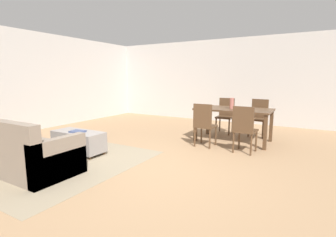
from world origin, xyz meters
name	(u,v)px	position (x,y,z in m)	size (l,w,h in m)	color
ground_plane	(148,168)	(0.00, 0.00, 0.00)	(10.80, 10.80, 0.00)	#9E7A56
wall_back	(235,81)	(0.00, 5.00, 1.35)	(9.00, 0.12, 2.70)	beige
wall_left	(16,82)	(-4.50, 0.50, 1.35)	(0.12, 11.00, 2.70)	beige
area_rug	(52,159)	(-1.72, -0.53, 0.00)	(3.00, 2.80, 0.01)	gray
couch	(14,151)	(-1.83, -1.10, 0.29)	(2.22, 0.87, 0.86)	gray
ottoman_table	(79,141)	(-1.61, -0.01, 0.25)	(1.06, 0.45, 0.43)	gray
dining_table	(234,112)	(0.69, 2.43, 0.67)	(1.65, 0.91, 0.76)	#513823
dining_chair_near_left	(204,123)	(0.30, 1.64, 0.52)	(0.41, 0.41, 0.92)	#513823
dining_chair_near_right	(244,127)	(1.14, 1.60, 0.52)	(0.43, 0.43, 0.92)	#513823
dining_chair_far_left	(226,113)	(0.27, 3.21, 0.52)	(0.41, 0.41, 0.92)	#513823
dining_chair_far_right	(259,115)	(1.09, 3.29, 0.52)	(0.42, 0.42, 0.92)	#513823
vase_centerpiece	(232,103)	(0.65, 2.39, 0.88)	(0.09, 0.09, 0.24)	#B26659
book_on_ottoman	(78,131)	(-1.55, -0.07, 0.45)	(0.26, 0.20, 0.03)	#3F4C72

